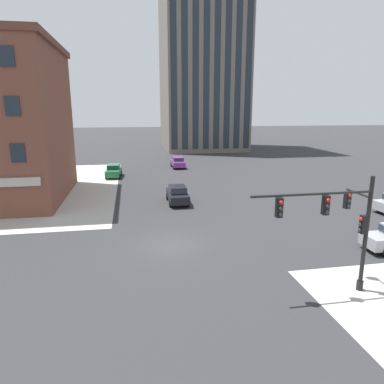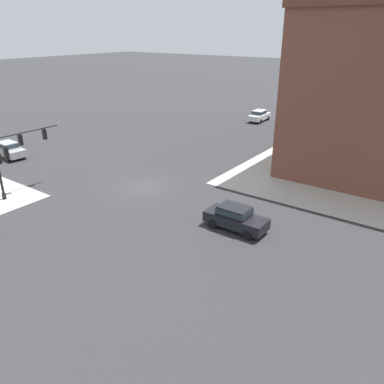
{
  "view_description": "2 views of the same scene",
  "coord_description": "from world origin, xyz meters",
  "views": [
    {
      "loc": [
        -2.37,
        -21.48,
        8.77
      ],
      "look_at": [
        1.98,
        2.85,
        2.87
      ],
      "focal_mm": 32.42,
      "sensor_mm": 36.0,
      "label": 1
    },
    {
      "loc": [
        22.77,
        21.78,
        12.87
      ],
      "look_at": [
        4.75,
        8.75,
        3.36
      ],
      "focal_mm": 35.66,
      "sensor_mm": 36.0,
      "label": 2
    }
  ],
  "objects": [
    {
      "name": "ground_plane",
      "position": [
        0.0,
        0.0,
        0.0
      ],
      "size": [
        320.0,
        320.0,
        0.0
      ],
      "primitive_type": "plane",
      "color": "#2D2D30"
    },
    {
      "name": "car_main_northbound_near",
      "position": [
        4.79,
        31.01,
        0.92
      ],
      "size": [
        1.93,
        4.42,
        1.68
      ],
      "color": "#7A3389",
      "rests_on": "ground"
    },
    {
      "name": "traffic_signal_main",
      "position": [
        7.44,
        -7.29,
        3.61
      ],
      "size": [
        6.05,
        2.09,
        5.78
      ],
      "color": "black",
      "rests_on": "ground"
    },
    {
      "name": "residential_tower_skyline_right",
      "position": [
        13.9,
        56.96,
        24.89
      ],
      "size": [
        17.41,
        19.04,
        49.73
      ],
      "color": "#70665B",
      "rests_on": "ground"
    },
    {
      "name": "car_parked_curb",
      "position": [
        1.93,
        10.42,
        0.92
      ],
      "size": [
        1.92,
        4.41,
        1.68
      ],
      "color": "black",
      "rests_on": "ground"
    },
    {
      "name": "car_cross_eastbound",
      "position": [
        -4.63,
        25.03,
        0.92
      ],
      "size": [
        2.12,
        4.51,
        1.68
      ],
      "color": "#1E6B3D",
      "rests_on": "ground"
    }
  ]
}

